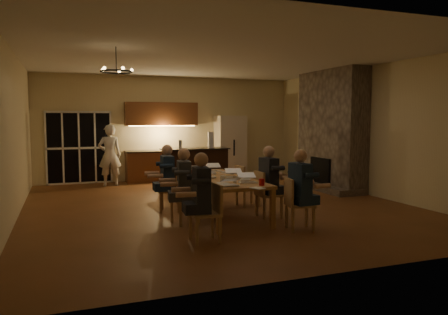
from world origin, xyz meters
TOP-DOWN VIEW (x-y plane):
  - floor at (0.00, 0.00)m, footprint 9.00×9.00m
  - back_wall at (0.00, 4.52)m, footprint 8.00×0.04m
  - left_wall at (-4.02, 0.00)m, footprint 0.04×9.00m
  - right_wall at (4.02, 0.00)m, footprint 0.04×9.00m
  - ceiling at (0.00, 0.00)m, footprint 8.00×9.00m
  - french_doors at (-2.70, 4.47)m, footprint 1.86×0.08m
  - fireplace at (3.70, 1.20)m, footprint 0.58×2.50m
  - kitchenette at (-0.30, 4.20)m, footprint 2.24×0.68m
  - refrigerator at (1.90, 4.15)m, footprint 0.90×0.68m
  - dining_table at (-0.28, -0.93)m, footprint 1.10×2.79m
  - bar_island at (0.33, 2.80)m, footprint 1.91×0.81m
  - chair_left_near at (-1.12, -2.60)m, footprint 0.44×0.44m
  - chair_left_mid at (-1.10, -1.36)m, footprint 0.52×0.52m
  - chair_left_far at (-1.11, -0.25)m, footprint 0.55×0.55m
  - chair_right_near at (0.63, -2.47)m, footprint 0.52×0.52m
  - chair_right_mid at (0.57, -1.38)m, footprint 0.45×0.45m
  - chair_right_far at (0.62, -0.27)m, footprint 0.47×0.47m
  - person_left_near at (-1.16, -2.55)m, footprint 0.66×0.66m
  - person_right_near at (0.60, -2.51)m, footprint 0.63×0.63m
  - person_left_mid at (-1.14, -1.47)m, footprint 0.69×0.69m
  - person_right_mid at (0.56, -1.39)m, footprint 0.64×0.64m
  - person_left_far at (-1.17, -0.28)m, footprint 0.63×0.63m
  - standing_person at (-1.91, 3.77)m, footprint 0.64×0.43m
  - chandelier at (-2.19, -0.68)m, footprint 0.59×0.59m
  - laptop_a at (-0.50, -1.99)m, footprint 0.33×0.29m
  - laptop_b at (-0.05, -1.78)m, footprint 0.36×0.33m
  - laptop_c at (-0.50, -0.83)m, footprint 0.37×0.34m
  - laptop_d at (-0.02, -1.04)m, footprint 0.37×0.34m
  - laptop_e at (-0.46, 0.11)m, footprint 0.37×0.34m
  - laptop_f at (-0.05, 0.06)m, footprint 0.34×0.30m
  - mug_front at (-0.38, -1.38)m, footprint 0.09×0.09m
  - mug_mid at (-0.21, -0.45)m, footprint 0.08×0.08m
  - mug_back at (-0.64, -0.13)m, footprint 0.08×0.08m
  - redcup_near at (0.05, -2.17)m, footprint 0.10×0.10m
  - redcup_mid at (-0.75, -0.52)m, footprint 0.08×0.08m
  - redcup_far at (-0.12, 0.45)m, footprint 0.09×0.09m
  - can_silver at (-0.27, -1.70)m, footprint 0.06×0.06m
  - can_cola at (-0.46, 0.46)m, footprint 0.06×0.06m
  - can_right at (0.13, -0.57)m, footprint 0.07×0.07m
  - plate_near at (0.04, -1.43)m, footprint 0.23×0.23m
  - plate_left at (-0.54, -1.80)m, footprint 0.27×0.27m
  - plate_far at (0.15, -0.21)m, footprint 0.27×0.27m
  - notepad at (-0.15, -2.44)m, footprint 0.24×0.28m
  - bar_bottle at (-0.12, 2.71)m, footprint 0.08×0.08m
  - bar_blender at (0.79, 2.82)m, footprint 0.15×0.15m

SIDE VIEW (x-z plane):
  - floor at x=0.00m, z-range 0.00..0.00m
  - dining_table at x=-0.28m, z-range 0.00..0.75m
  - chair_left_near at x=-1.12m, z-range 0.00..0.89m
  - chair_left_mid at x=-1.10m, z-range 0.00..0.89m
  - chair_left_far at x=-1.11m, z-range 0.00..0.89m
  - chair_right_near at x=0.63m, z-range 0.00..0.89m
  - chair_right_mid at x=0.57m, z-range 0.00..0.89m
  - chair_right_far at x=0.62m, z-range 0.00..0.89m
  - bar_island at x=0.33m, z-range 0.00..1.08m
  - person_left_near at x=-1.16m, z-range 0.00..1.38m
  - person_right_near at x=0.60m, z-range 0.00..1.38m
  - person_left_mid at x=-1.14m, z-range 0.00..1.38m
  - person_right_mid at x=0.56m, z-range 0.00..1.38m
  - person_left_far at x=-1.17m, z-range 0.00..1.38m
  - notepad at x=-0.15m, z-range 0.75..0.76m
  - plate_near at x=0.04m, z-range 0.75..0.77m
  - plate_left at x=-0.54m, z-range 0.75..0.77m
  - plate_far at x=0.15m, z-range 0.75..0.77m
  - mug_front at x=-0.38m, z-range 0.75..0.85m
  - mug_mid at x=-0.21m, z-range 0.75..0.85m
  - mug_back at x=-0.64m, z-range 0.75..0.85m
  - redcup_near at x=0.05m, z-range 0.75..0.87m
  - redcup_mid at x=-0.75m, z-range 0.75..0.87m
  - redcup_far at x=-0.12m, z-range 0.75..0.87m
  - can_silver at x=-0.27m, z-range 0.75..0.87m
  - can_cola at x=-0.46m, z-range 0.75..0.87m
  - can_right at x=0.13m, z-range 0.75..0.87m
  - laptop_a at x=-0.50m, z-range 0.75..0.98m
  - laptop_b at x=-0.05m, z-range 0.75..0.98m
  - laptop_c at x=-0.50m, z-range 0.75..0.98m
  - laptop_d at x=-0.02m, z-range 0.75..0.98m
  - laptop_e at x=-0.46m, z-range 0.75..0.98m
  - laptop_f at x=-0.05m, z-range 0.75..0.98m
  - standing_person at x=-1.91m, z-range 0.00..1.75m
  - refrigerator at x=1.90m, z-range 0.00..2.00m
  - french_doors at x=-2.70m, z-range 0.00..2.10m
  - kitchenette at x=-0.30m, z-range 0.00..2.40m
  - bar_bottle at x=-0.12m, z-range 1.08..1.32m
  - bar_blender at x=0.79m, z-range 1.08..1.53m
  - back_wall at x=0.00m, z-range 0.00..3.20m
  - left_wall at x=-4.02m, z-range 0.00..3.20m
  - right_wall at x=4.02m, z-range 0.00..3.20m
  - fireplace at x=3.70m, z-range 0.00..3.20m
  - chandelier at x=-2.19m, z-range 2.73..2.77m
  - ceiling at x=0.00m, z-range 3.20..3.24m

